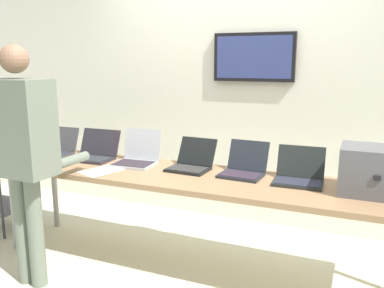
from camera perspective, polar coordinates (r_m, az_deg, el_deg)
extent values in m
cube|color=beige|center=(3.31, -1.10, -17.22)|extent=(8.00, 8.00, 0.04)
cube|color=silver|center=(3.97, 5.52, 6.60)|extent=(8.00, 0.06, 2.46)
cube|color=black|center=(3.84, 8.71, 11.98)|extent=(0.76, 0.05, 0.44)
cube|color=navy|center=(3.82, 8.65, 11.98)|extent=(0.70, 0.02, 0.38)
cube|color=#9B7651|center=(3.02, -1.16, -4.60)|extent=(3.13, 0.70, 0.04)
cylinder|color=gray|center=(3.77, -23.80, -8.25)|extent=(0.05, 0.05, 0.71)
cylinder|color=gray|center=(4.11, -18.74, -6.26)|extent=(0.05, 0.05, 0.71)
cube|color=#595A5D|center=(2.78, 24.54, -3.47)|extent=(0.44, 0.33, 0.30)
cube|color=black|center=(2.62, 24.62, -4.40)|extent=(0.04, 0.01, 0.03)
cube|color=#3D3D3F|center=(3.80, -19.02, -1.37)|extent=(0.31, 0.23, 0.02)
cube|color=#282E39|center=(3.78, -19.14, -1.22)|extent=(0.29, 0.18, 0.00)
cube|color=#3D3D3F|center=(3.89, -17.69, 0.72)|extent=(0.31, 0.09, 0.21)
cube|color=white|center=(3.89, -17.66, 0.71)|extent=(0.28, 0.08, 0.18)
cube|color=#28242B|center=(3.52, -14.16, -2.06)|extent=(0.38, 0.24, 0.02)
cube|color=#2B3033|center=(3.51, -14.28, -1.91)|extent=(0.35, 0.19, 0.00)
cube|color=#28242B|center=(3.62, -12.78, 0.28)|extent=(0.37, 0.10, 0.22)
cube|color=#2E5235|center=(3.63, -12.76, 0.27)|extent=(0.35, 0.08, 0.19)
cube|color=#ADB1B5|center=(3.28, -8.15, -2.84)|extent=(0.33, 0.28, 0.02)
cube|color=#2E262D|center=(3.26, -8.26, -2.69)|extent=(0.30, 0.23, 0.00)
cube|color=#ADB1B5|center=(3.38, -6.97, -0.01)|extent=(0.32, 0.08, 0.25)
cube|color=silver|center=(3.39, -6.95, -0.02)|extent=(0.29, 0.07, 0.22)
cube|color=black|center=(3.09, -0.59, -3.61)|extent=(0.32, 0.24, 0.02)
cube|color=#312F2E|center=(3.08, -0.68, -3.44)|extent=(0.29, 0.19, 0.00)
cube|color=black|center=(3.21, 0.74, -1.02)|extent=(0.31, 0.13, 0.20)
cube|color=#374174|center=(3.22, 0.76, -1.04)|extent=(0.28, 0.11, 0.17)
cube|color=#21262C|center=(2.96, 6.89, -4.41)|extent=(0.32, 0.25, 0.02)
cube|color=#312633|center=(2.95, 6.81, -4.24)|extent=(0.28, 0.20, 0.00)
cube|color=#21262C|center=(3.07, 7.94, -1.58)|extent=(0.31, 0.11, 0.22)
cube|color=#1F5939|center=(3.08, 7.95, -1.59)|extent=(0.28, 0.09, 0.19)
cube|color=black|center=(2.85, 14.64, -5.33)|extent=(0.33, 0.24, 0.02)
cube|color=#272937|center=(2.84, 14.62, -5.16)|extent=(0.30, 0.19, 0.00)
cube|color=black|center=(2.97, 15.08, -2.38)|extent=(0.33, 0.10, 0.21)
cube|color=#1F5A3A|center=(2.97, 15.09, -2.39)|extent=(0.30, 0.08, 0.19)
cylinder|color=slate|center=(3.18, -22.72, -10.90)|extent=(0.11, 0.11, 0.82)
cylinder|color=slate|center=(3.09, -21.15, -11.40)|extent=(0.11, 0.11, 0.82)
cube|color=slate|center=(2.94, -23.04, 2.13)|extent=(0.45, 0.28, 0.65)
sphere|color=#8E674D|center=(2.91, -23.76, 10.91)|extent=(0.19, 0.19, 0.19)
cylinder|color=slate|center=(3.30, -20.88, -1.56)|extent=(0.08, 0.32, 0.07)
cylinder|color=slate|center=(3.08, -16.58, -2.21)|extent=(0.08, 0.32, 0.07)
cube|color=white|center=(3.17, -12.68, -3.71)|extent=(0.30, 0.35, 0.00)
cylinder|color=#333338|center=(4.02, -25.23, -8.01)|extent=(0.02, 0.02, 0.60)
cylinder|color=#333338|center=(4.27, -21.25, -6.51)|extent=(0.02, 0.02, 0.60)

